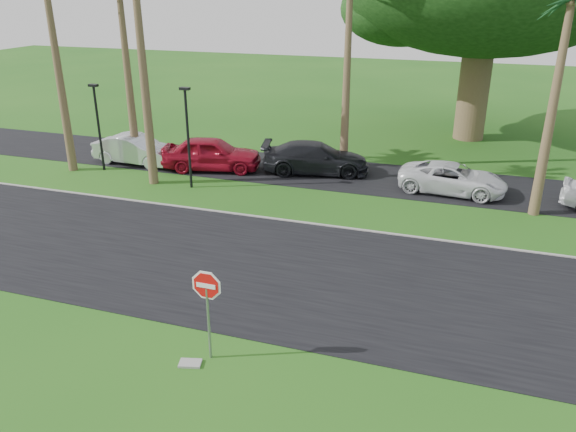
# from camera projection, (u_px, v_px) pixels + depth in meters

# --- Properties ---
(ground) EXTENTS (120.00, 120.00, 0.00)m
(ground) POSITION_uv_depth(u_px,v_px,m) (239.00, 297.00, 17.10)
(ground) COLOR #1D5314
(ground) RESTS_ON ground
(road) EXTENTS (120.00, 8.00, 0.02)m
(road) POSITION_uv_depth(u_px,v_px,m) (262.00, 267.00, 18.85)
(road) COLOR black
(road) RESTS_ON ground
(parking_strip) EXTENTS (120.00, 5.00, 0.02)m
(parking_strip) POSITION_uv_depth(u_px,v_px,m) (336.00, 174.00, 28.06)
(parking_strip) COLOR black
(parking_strip) RESTS_ON ground
(curb) EXTENTS (120.00, 0.12, 0.06)m
(curb) POSITION_uv_depth(u_px,v_px,m) (298.00, 222.00, 22.39)
(curb) COLOR gray
(curb) RESTS_ON ground
(stop_sign_near) EXTENTS (1.05, 0.07, 2.62)m
(stop_sign_near) POSITION_uv_depth(u_px,v_px,m) (207.00, 297.00, 13.64)
(stop_sign_near) COLOR gray
(stop_sign_near) RESTS_ON ground
(palm_right_near) EXTENTS (5.00, 5.00, 9.50)m
(palm_right_near) POSITION_uv_depth(u_px,v_px,m) (572.00, 3.00, 20.12)
(palm_right_near) COLOR brown
(palm_right_near) RESTS_ON ground
(streetlight_left) EXTENTS (0.45, 0.25, 4.34)m
(streetlight_left) POSITION_uv_depth(u_px,v_px,m) (98.00, 122.00, 27.81)
(streetlight_left) COLOR black
(streetlight_left) RESTS_ON ground
(streetlight_right) EXTENTS (0.45, 0.25, 4.64)m
(streetlight_right) POSITION_uv_depth(u_px,v_px,m) (188.00, 132.00, 25.28)
(streetlight_right) COLOR black
(streetlight_right) RESTS_ON ground
(car_silver) EXTENTS (4.63, 1.80, 1.50)m
(car_silver) POSITION_uv_depth(u_px,v_px,m) (136.00, 150.00, 29.47)
(car_silver) COLOR silver
(car_silver) RESTS_ON ground
(car_red) EXTENTS (5.30, 3.12, 1.69)m
(car_red) POSITION_uv_depth(u_px,v_px,m) (212.00, 154.00, 28.45)
(car_red) COLOR maroon
(car_red) RESTS_ON ground
(car_dark) EXTENTS (5.65, 3.27, 1.54)m
(car_dark) POSITION_uv_depth(u_px,v_px,m) (316.00, 158.00, 28.01)
(car_dark) COLOR black
(car_dark) RESTS_ON ground
(car_minivan) EXTENTS (4.93, 2.58, 1.33)m
(car_minivan) POSITION_uv_depth(u_px,v_px,m) (453.00, 179.00, 25.38)
(car_minivan) COLOR silver
(car_minivan) RESTS_ON ground
(utility_slab) EXTENTS (0.62, 0.48, 0.06)m
(utility_slab) POSITION_uv_depth(u_px,v_px,m) (190.00, 363.00, 14.05)
(utility_slab) COLOR gray
(utility_slab) RESTS_ON ground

